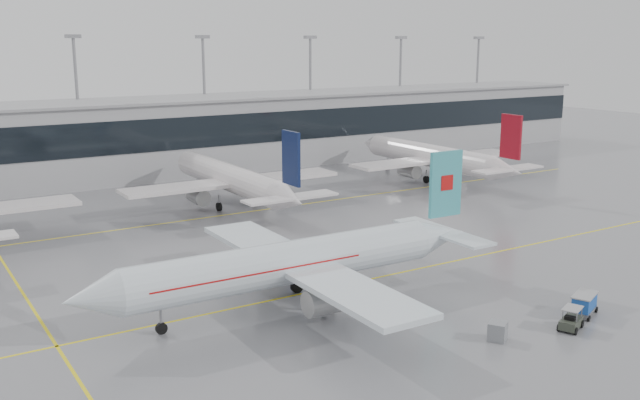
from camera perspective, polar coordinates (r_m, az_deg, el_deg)
ground at (r=67.62m, az=5.45°, el=-6.02°), size 320.00×320.00×0.00m
taxi_line_main at (r=67.62m, az=5.45°, el=-6.01°), size 120.00×0.25×0.01m
taxi_line_north at (r=92.25m, az=-5.96°, el=-0.97°), size 120.00×0.25×0.01m
taxi_line_cross at (r=69.67m, az=-22.95°, el=-6.42°), size 0.25×60.00×0.01m
terminal at (r=120.30m, az=-12.83°, el=4.86°), size 180.00×15.00×12.00m
terminal_glass at (r=113.06m, az=-11.58°, el=5.20°), size 180.00×0.20×5.00m
terminal_roof at (r=119.66m, az=-12.97°, el=7.80°), size 182.00×16.00×0.40m
light_masts at (r=125.24m, az=-13.92°, el=8.47°), size 156.40×1.00×22.60m
air_canada_jet at (r=59.03m, az=-1.67°, el=-4.95°), size 36.99×29.69×11.71m
parked_jet_c at (r=94.72m, az=-7.00°, el=1.66°), size 29.64×36.96×11.72m
parked_jet_d at (r=113.81m, az=9.16°, el=3.42°), size 29.64×36.96×11.72m
baggage_tug at (r=58.30m, az=19.43°, el=-9.19°), size 3.47×2.22×1.68m
baggage_cart at (r=61.43m, az=20.38°, el=-7.71°), size 3.22×2.54×1.76m
gse_unit at (r=54.82m, az=14.03°, el=-10.13°), size 1.82×1.79×1.36m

